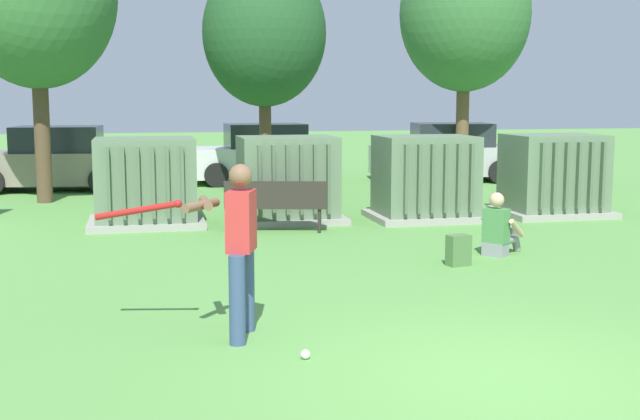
{
  "coord_description": "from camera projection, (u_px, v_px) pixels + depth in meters",
  "views": [
    {
      "loc": [
        -2.95,
        -6.4,
        2.4
      ],
      "look_at": [
        -0.8,
        3.5,
        1.0
      ],
      "focal_mm": 46.71,
      "sensor_mm": 36.0,
      "label": 1
    }
  ],
  "objects": [
    {
      "name": "transformer_mid_west",
      "position": [
        287.0,
        180.0,
        15.86
      ],
      "size": [
        2.1,
        1.7,
        1.62
      ],
      "color": "#9E9B93",
      "rests_on": "ground"
    },
    {
      "name": "parked_car_rightmost",
      "position": [
        448.0,
        154.0,
        23.39
      ],
      "size": [
        4.4,
        2.37,
        1.62
      ],
      "color": "#B2B2B7",
      "rests_on": "ground"
    },
    {
      "name": "tree_center_right",
      "position": [
        465.0,
        14.0,
        21.87
      ],
      "size": [
        3.43,
        3.43,
        6.56
      ],
      "color": "brown",
      "rests_on": "ground"
    },
    {
      "name": "backpack",
      "position": [
        458.0,
        251.0,
        11.79
      ],
      "size": [
        0.36,
        0.31,
        0.44
      ],
      "color": "#4C723F",
      "rests_on": "ground"
    },
    {
      "name": "tree_center_left",
      "position": [
        264.0,
        34.0,
        19.68
      ],
      "size": [
        2.93,
        2.93,
        5.6
      ],
      "color": "brown",
      "rests_on": "ground"
    },
    {
      "name": "parked_car_left_of_center",
      "position": [
        54.0,
        161.0,
        21.05
      ],
      "size": [
        4.32,
        2.16,
        1.62
      ],
      "color": "gray",
      "rests_on": "ground"
    },
    {
      "name": "transformer_mid_east",
      "position": [
        425.0,
        179.0,
        16.09
      ],
      "size": [
        2.1,
        1.7,
        1.62
      ],
      "color": "#9E9B93",
      "rests_on": "ground"
    },
    {
      "name": "seated_spectator",
      "position": [
        499.0,
        230.0,
        12.56
      ],
      "size": [
        0.76,
        0.71,
        0.96
      ],
      "color": "gray",
      "rests_on": "ground"
    },
    {
      "name": "sports_ball",
      "position": [
        305.0,
        354.0,
        7.62
      ],
      "size": [
        0.09,
        0.09,
        0.09
      ],
      "primitive_type": "sphere",
      "color": "white",
      "rests_on": "ground"
    },
    {
      "name": "parked_car_right_of_center",
      "position": [
        261.0,
        155.0,
        22.87
      ],
      "size": [
        4.24,
        1.99,
        1.62
      ],
      "color": "silver",
      "rests_on": "ground"
    },
    {
      "name": "park_bench",
      "position": [
        276.0,
        202.0,
        14.61
      ],
      "size": [
        1.84,
        0.81,
        0.92
      ],
      "color": "#2D2823",
      "rests_on": "ground"
    },
    {
      "name": "transformer_west",
      "position": [
        145.0,
        183.0,
        15.34
      ],
      "size": [
        2.1,
        1.7,
        1.62
      ],
      "color": "#9E9B93",
      "rests_on": "ground"
    },
    {
      "name": "batter",
      "position": [
        236.0,
        241.0,
        8.18
      ],
      "size": [
        1.59,
        0.8,
        1.74
      ],
      "color": "#384C75",
      "rests_on": "ground"
    },
    {
      "name": "transformer_east",
      "position": [
        553.0,
        176.0,
        16.66
      ],
      "size": [
        2.1,
        1.7,
        1.62
      ],
      "color": "#9E9B93",
      "rests_on": "ground"
    },
    {
      "name": "ground_plane",
      "position": [
        497.0,
        377.0,
        7.14
      ],
      "size": [
        96.0,
        96.0,
        0.0
      ],
      "primitive_type": "plane",
      "color": "#5B9947"
    }
  ]
}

